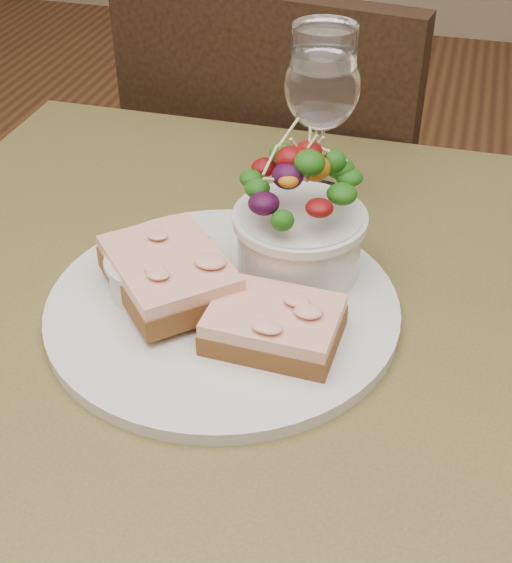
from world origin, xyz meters
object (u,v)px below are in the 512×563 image
(salad_bowl, at_px, (300,215))
(wine_glass, at_px, (322,91))
(sandwich_front, at_px, (274,324))
(ramekin, at_px, (150,273))
(cafe_table, at_px, (256,422))
(sandwich_back, at_px, (169,273))
(dinner_plate, at_px, (223,307))
(chair_far, at_px, (298,304))

(salad_bowl, distance_m, wine_glass, 0.16)
(sandwich_front, distance_m, wine_glass, 0.27)
(ramekin, bearing_deg, cafe_table, -13.44)
(ramekin, bearing_deg, sandwich_back, -3.08)
(sandwich_back, bearing_deg, ramekin, -135.90)
(wine_glass, bearing_deg, sandwich_front, -86.40)
(sandwich_back, relative_size, wine_glass, 0.86)
(cafe_table, height_order, salad_bowl, salad_bowl)
(ramekin, distance_m, wine_glass, 0.26)
(cafe_table, height_order, sandwich_back, sandwich_back)
(sandwich_back, bearing_deg, dinner_plate, 50.32)
(dinner_plate, bearing_deg, salad_bowl, 50.68)
(dinner_plate, distance_m, salad_bowl, 0.11)
(chair_far, relative_size, sandwich_front, 8.20)
(sandwich_front, relative_size, ramekin, 1.53)
(chair_far, height_order, ramekin, chair_far)
(sandwich_front, distance_m, salad_bowl, 0.11)
(wine_glass, bearing_deg, chair_far, 103.69)
(salad_bowl, bearing_deg, sandwich_back, -146.19)
(sandwich_front, xyz_separation_m, salad_bowl, (-0.00, 0.10, 0.04))
(dinner_plate, relative_size, ramekin, 4.32)
(cafe_table, height_order, wine_glass, wine_glass)
(sandwich_front, bearing_deg, cafe_table, 155.42)
(chair_far, xyz_separation_m, sandwich_back, (0.01, -0.60, 0.49))
(sandwich_front, bearing_deg, salad_bowl, 94.03)
(sandwich_front, distance_m, ramekin, 0.13)
(chair_far, bearing_deg, salad_bowl, 110.11)
(chair_far, relative_size, wine_glass, 5.14)
(dinner_plate, distance_m, wine_glass, 0.25)
(cafe_table, xyz_separation_m, ramekin, (-0.10, 0.02, 0.13))
(cafe_table, xyz_separation_m, chair_far, (-0.09, 0.62, -0.36))
(salad_bowl, bearing_deg, ramekin, -150.83)
(sandwich_back, distance_m, salad_bowl, 0.13)
(ramekin, bearing_deg, dinner_plate, 1.41)
(wine_glass, bearing_deg, sandwich_back, -111.70)
(dinner_plate, height_order, sandwich_front, sandwich_front)
(chair_far, height_order, salad_bowl, chair_far)
(ramekin, height_order, salad_bowl, salad_bowl)
(ramekin, height_order, wine_glass, wine_glass)
(sandwich_back, bearing_deg, wine_glass, 115.47)
(wine_glass, bearing_deg, dinner_plate, -100.35)
(sandwich_front, bearing_deg, wine_glass, 96.32)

